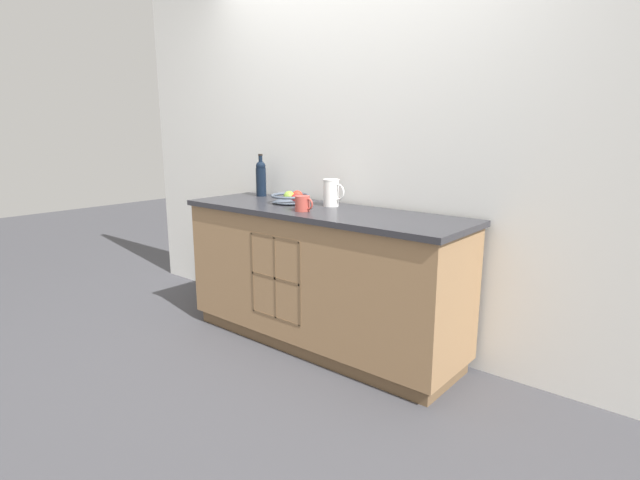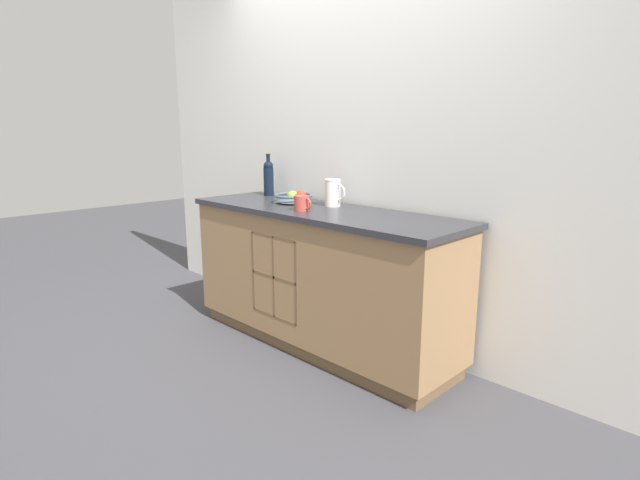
% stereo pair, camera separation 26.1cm
% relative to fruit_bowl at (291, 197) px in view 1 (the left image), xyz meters
% --- Properties ---
extents(ground_plane, '(14.00, 14.00, 0.00)m').
position_rel_fruit_bowl_xyz_m(ground_plane, '(0.31, -0.06, -0.95)').
color(ground_plane, '#424247').
extents(back_wall, '(4.40, 0.06, 2.55)m').
position_rel_fruit_bowl_xyz_m(back_wall, '(0.31, 0.29, 0.32)').
color(back_wall, white).
rests_on(back_wall, ground_plane).
extents(kitchen_island, '(1.96, 0.60, 0.91)m').
position_rel_fruit_bowl_xyz_m(kitchen_island, '(0.31, -0.06, -0.49)').
color(kitchen_island, brown).
rests_on(kitchen_island, ground_plane).
extents(fruit_bowl, '(0.26, 0.26, 0.08)m').
position_rel_fruit_bowl_xyz_m(fruit_bowl, '(0.00, 0.00, 0.00)').
color(fruit_bowl, '#4C5666').
rests_on(fruit_bowl, kitchen_island).
extents(white_pitcher, '(0.16, 0.11, 0.18)m').
position_rel_fruit_bowl_xyz_m(white_pitcher, '(0.29, 0.08, 0.05)').
color(white_pitcher, white).
rests_on(white_pitcher, kitchen_island).
extents(ceramic_mug, '(0.13, 0.09, 0.09)m').
position_rel_fruit_bowl_xyz_m(ceramic_mug, '(0.28, -0.20, 0.01)').
color(ceramic_mug, '#B7473D').
rests_on(ceramic_mug, kitchen_island).
extents(standing_wine_bottle, '(0.08, 0.08, 0.31)m').
position_rel_fruit_bowl_xyz_m(standing_wine_bottle, '(-0.42, 0.13, 0.10)').
color(standing_wine_bottle, black).
rests_on(standing_wine_bottle, kitchen_island).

